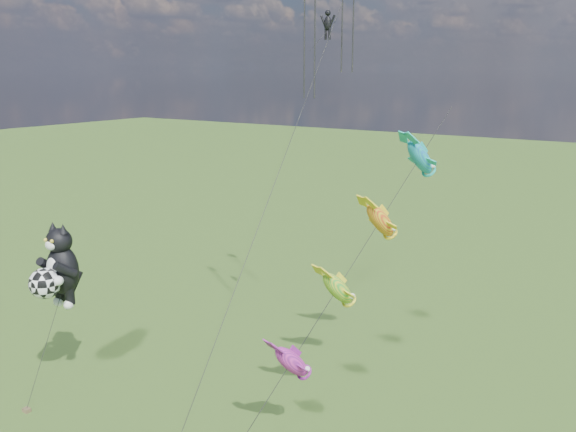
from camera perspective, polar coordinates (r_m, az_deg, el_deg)
The scene contains 4 objects.
ground at distance 41.69m, azimuth -19.04°, elevation -13.35°, with size 300.00×300.00×0.00m, color #224511.
cat_kite_rig at distance 37.23m, azimuth -19.87°, elevation -4.45°, with size 2.20×3.95×9.87m.
fish_windsock_rig at distance 32.07m, azimuth 6.32°, elevation -3.43°, with size 4.61×15.36×15.99m.
parafoil_rig at distance 36.52m, azimuth 3.42°, elevation 18.01°, with size 1.87×17.56×27.31m.
Camera 1 is at (30.59, -21.87, 18.00)m, focal length 40.00 mm.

